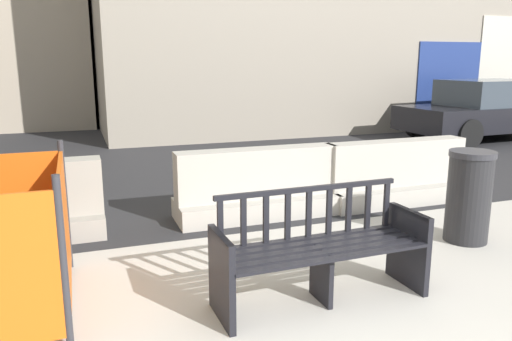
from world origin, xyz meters
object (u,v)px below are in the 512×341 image
at_px(jersey_barrier_left, 3,211).
at_px(car_sedan_mid, 486,110).
at_px(jersey_barrier_right, 395,177).
at_px(trash_bin, 469,196).
at_px(street_bench, 320,253).
at_px(jersey_barrier_centre, 258,189).
at_px(delivery_truck, 494,67).

xyz_separation_m(jersey_barrier_left, car_sedan_mid, (10.06, 3.77, 0.37)).
height_order(jersey_barrier_right, trash_bin, trash_bin).
distance_m(jersey_barrier_right, trash_bin, 1.52).
relative_size(street_bench, jersey_barrier_centre, 0.85).
bearing_deg(trash_bin, street_bench, -162.07).
relative_size(car_sedan_mid, delivery_truck, 0.61).
relative_size(jersey_barrier_left, car_sedan_mid, 0.48).
relative_size(jersey_barrier_centre, car_sedan_mid, 0.48).
xyz_separation_m(jersey_barrier_left, delivery_truck, (12.90, 6.50, 1.35)).
bearing_deg(car_sedan_mid, jersey_barrier_right, -143.80).
bearing_deg(trash_bin, car_sedan_mid, 44.53).
bearing_deg(trash_bin, jersey_barrier_centre, 138.60).
bearing_deg(jersey_barrier_centre, jersey_barrier_right, -1.60).
xyz_separation_m(jersey_barrier_left, trash_bin, (4.57, -1.63, 0.14)).
bearing_deg(jersey_barrier_centre, delivery_truck, 33.04).
distance_m(jersey_barrier_centre, delivery_truck, 12.12).
relative_size(jersey_barrier_right, delivery_truck, 0.29).
relative_size(street_bench, delivery_truck, 0.25).
height_order(jersey_barrier_left, jersey_barrier_right, same).
height_order(street_bench, trash_bin, trash_bin).
height_order(street_bench, jersey_barrier_left, street_bench).
relative_size(jersey_barrier_centre, jersey_barrier_left, 1.00).
height_order(jersey_barrier_centre, car_sedan_mid, car_sedan_mid).
distance_m(car_sedan_mid, delivery_truck, 4.05).
relative_size(street_bench, jersey_barrier_right, 0.85).
xyz_separation_m(street_bench, car_sedan_mid, (7.56, 6.07, 0.32)).
xyz_separation_m(street_bench, jersey_barrier_left, (-2.50, 2.30, -0.06)).
height_order(jersey_barrier_right, car_sedan_mid, car_sedan_mid).
bearing_deg(jersey_barrier_right, car_sedan_mid, 36.20).
bearing_deg(street_bench, trash_bin, 17.93).
height_order(jersey_barrier_centre, jersey_barrier_left, same).
bearing_deg(jersey_barrier_left, trash_bin, -19.57).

